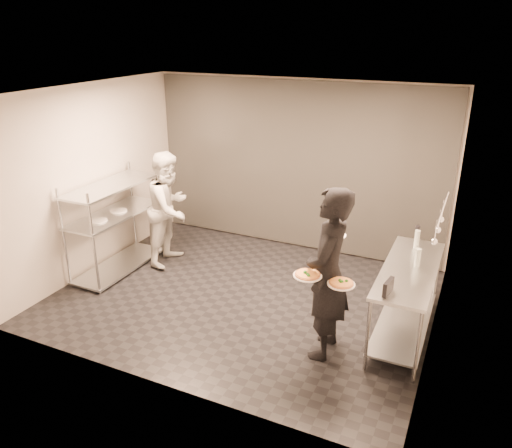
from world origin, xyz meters
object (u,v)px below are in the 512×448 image
at_px(chef, 170,208).
at_px(bottle_clear, 418,257).
at_px(prep_counter, 407,290).
at_px(pos_monitor, 388,287).
at_px(pizza_plate_far, 341,283).
at_px(bottle_dark, 417,234).
at_px(pass_rack, 115,223).
at_px(salad_plate, 333,233).
at_px(pizza_plate_near, 308,275).
at_px(bottle_green, 417,239).
at_px(waiter, 328,274).

distance_m(chef, bottle_clear, 3.83).
relative_size(prep_counter, pos_monitor, 8.09).
relative_size(pizza_plate_far, bottle_dark, 1.30).
height_order(pass_rack, prep_counter, pass_rack).
distance_m(pos_monitor, bottle_dark, 1.52).
bearing_deg(salad_plate, pass_rack, 172.74).
relative_size(prep_counter, pizza_plate_far, 6.09).
distance_m(pizza_plate_near, bottle_green, 1.81).
relative_size(pass_rack, waiter, 0.80).
bearing_deg(prep_counter, waiter, -137.57).
distance_m(chef, salad_plate, 3.13).
distance_m(pos_monitor, bottle_clear, 0.82).
xyz_separation_m(pass_rack, bottle_clear, (4.39, 0.08, 0.26)).
height_order(pizza_plate_far, bottle_clear, bottle_clear).
relative_size(prep_counter, chef, 1.00).
height_order(salad_plate, bottle_clear, salad_plate).
height_order(salad_plate, bottle_dark, salad_plate).
distance_m(pass_rack, pizza_plate_far, 3.86).
bearing_deg(salad_plate, pos_monitor, -21.16).
xyz_separation_m(chef, salad_plate, (2.91, -1.03, 0.49)).
relative_size(waiter, pizza_plate_far, 6.77).
distance_m(waiter, chef, 3.22).
distance_m(waiter, bottle_dark, 1.68).
relative_size(pos_monitor, bottle_clear, 1.00).
bearing_deg(pos_monitor, bottle_dark, 96.36).
bearing_deg(prep_counter, chef, 171.11).
distance_m(pass_rack, pos_monitor, 4.28).
bearing_deg(pos_monitor, pass_rack, 179.40).
height_order(pizza_plate_far, salad_plate, salad_plate).
bearing_deg(pos_monitor, bottle_green, 95.02).
height_order(prep_counter, salad_plate, salad_plate).
bearing_deg(waiter, pizza_plate_near, -36.63).
relative_size(chef, bottle_dark, 7.89).
xyz_separation_m(prep_counter, bottle_clear, (0.06, 0.08, 0.41)).
relative_size(waiter, bottle_clear, 9.05).
height_order(waiter, pizza_plate_far, waiter).
relative_size(pass_rack, bottle_clear, 7.23).
xyz_separation_m(prep_counter, bottle_dark, (-0.05, 0.80, 0.41)).
relative_size(pass_rack, chef, 0.89).
bearing_deg(bottle_dark, chef, -176.63).
xyz_separation_m(chef, pizza_plate_far, (3.15, -1.47, 0.13)).
height_order(prep_counter, bottle_dark, bottle_dark).
distance_m(pizza_plate_far, pos_monitor, 0.49).
xyz_separation_m(pizza_plate_near, bottle_clear, (1.00, 1.02, -0.04)).
height_order(pass_rack, waiter, waiter).
height_order(pass_rack, bottle_clear, pass_rack).
height_order(waiter, chef, waiter).
bearing_deg(bottle_clear, bottle_dark, 98.56).
relative_size(pass_rack, bottle_green, 6.86).
distance_m(waiter, bottle_clear, 1.16).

